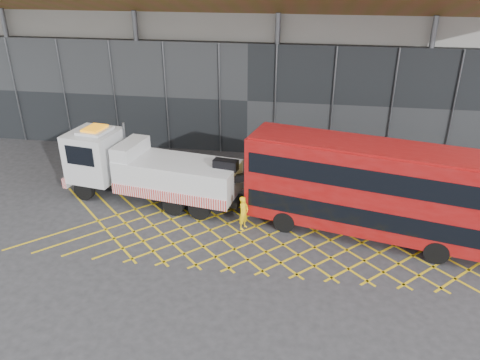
# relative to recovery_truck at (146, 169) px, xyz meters

# --- Properties ---
(ground_plane) EXTENTS (120.00, 120.00, 0.00)m
(ground_plane) POSITION_rel_recovery_truck_xyz_m (2.88, -2.95, -2.00)
(ground_plane) COLOR #2C2B2E
(road_markings) EXTENTS (27.96, 7.16, 0.01)m
(road_markings) POSITION_rel_recovery_truck_xyz_m (8.48, -2.95, -1.99)
(road_markings) COLOR gold
(road_markings) RESTS_ON ground_plane
(construction_building) EXTENTS (55.00, 23.97, 18.00)m
(construction_building) POSITION_rel_recovery_truck_xyz_m (4.80, 15.45, 6.98)
(construction_building) COLOR gray
(construction_building) RESTS_ON ground_plane
(recovery_truck) EXTENTS (12.49, 4.64, 4.33)m
(recovery_truck) POSITION_rel_recovery_truck_xyz_m (0.00, 0.00, 0.00)
(recovery_truck) COLOR black
(recovery_truck) RESTS_ON ground_plane
(bus_towed) EXTENTS (12.78, 5.66, 5.08)m
(bus_towed) POSITION_rel_recovery_truck_xyz_m (12.57, -2.05, 0.82)
(bus_towed) COLOR maroon
(bus_towed) RESTS_ON ground_plane
(worker) EXTENTS (0.70, 0.82, 1.90)m
(worker) POSITION_rel_recovery_truck_xyz_m (6.23, -2.44, -1.05)
(worker) COLOR yellow
(worker) RESTS_ON ground_plane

